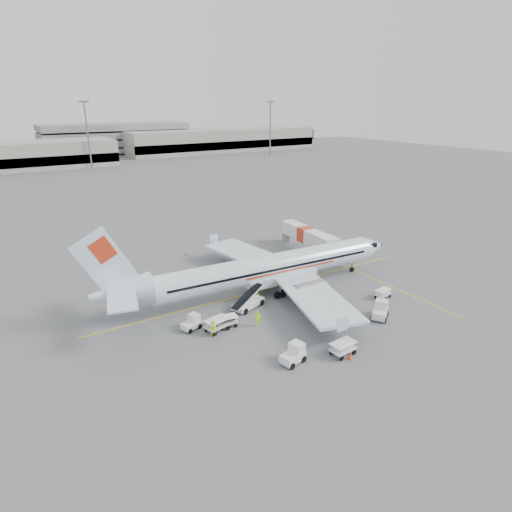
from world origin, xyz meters
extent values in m
plane|color=#56595B|center=(0.00, 0.00, 0.00)|extent=(360.00, 360.00, 0.00)
cube|color=yellow|center=(0.00, 0.00, 0.01)|extent=(44.00, 0.20, 0.01)
cube|color=yellow|center=(14.00, -8.00, 0.01)|extent=(0.20, 20.00, 0.01)
cone|color=#F14B18|center=(20.90, 4.50, 0.32)|extent=(0.39, 0.39, 0.64)
cone|color=#F14B18|center=(-3.17, 16.84, 0.29)|extent=(0.36, 0.36, 0.58)
cone|color=#F14B18|center=(-1.77, -16.90, 0.35)|extent=(0.43, 0.43, 0.70)
imported|color=#BCF413|center=(-2.47, -1.50, 0.88)|extent=(0.77, 0.71, 1.76)
imported|color=#BCF413|center=(-10.49, -6.77, 0.86)|extent=(0.96, 1.04, 1.72)
imported|color=#BCF413|center=(-2.51, -1.76, 0.87)|extent=(1.08, 1.29, 1.74)
imported|color=#BCF413|center=(-5.64, -7.33, 0.85)|extent=(1.03, 0.49, 1.70)
camera|label=1|loc=(-26.68, -40.50, 21.96)|focal=30.00mm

